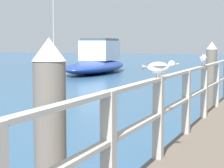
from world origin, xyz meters
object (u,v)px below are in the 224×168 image
Objects in this scene: dock_piling_far at (211,77)px; seagull_background at (203,59)px; boat_4 at (98,61)px; dock_piling_near at (50,149)px; seagull_foreground at (159,67)px; boat_1 at (53,60)px.

seagull_background is at bearing -83.60° from dock_piling_far.
dock_piling_near is at bearing -73.26° from boat_4.
seagull_foreground is at bearing -70.33° from boat_4.
seagull_foreground is at bearing -86.59° from dock_piling_far.
boat_4 is (-9.99, 20.21, -0.85)m from seagull_foreground.
boat_4 reaches higher than dock_piling_far.
boat_4 is at bearing 114.97° from seagull_background.
dock_piling_far reaches higher than seagull_foreground.
boat_4 reaches higher than dock_piling_near.
dock_piling_near is 24.21m from boat_4.
seagull_foreground is (0.39, -6.50, 0.62)m from dock_piling_far.
dock_piling_far is 28.11m from boat_1.
boat_4 is (-9.60, 22.22, -0.23)m from dock_piling_near.
dock_piling_near is at bearing -99.55° from seagull_background.
boat_1 is (-18.09, 28.33, -1.21)m from seagull_foreground.
boat_1 reaches higher than seagull_background.
dock_piling_far is 0.21× the size of boat_4.
seagull_foreground and seagull_background have the same top height.
seagull_foreground is 0.05× the size of boat_4.
boat_1 is 0.76× the size of boat_4.
dock_piling_near is at bearing -78.51° from boat_1.
dock_piling_far is 0.28× the size of boat_1.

